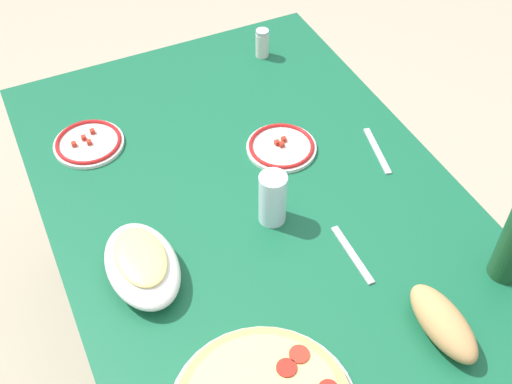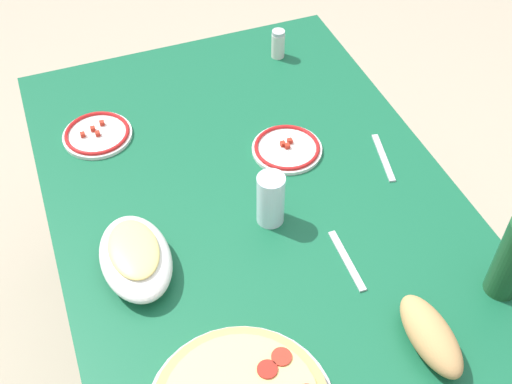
{
  "view_description": "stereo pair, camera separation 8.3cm",
  "coord_description": "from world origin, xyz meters",
  "px_view_note": "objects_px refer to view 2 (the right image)",
  "views": [
    {
      "loc": [
        -0.94,
        0.45,
        1.86
      ],
      "look_at": [
        0.0,
        0.0,
        0.75
      ],
      "focal_mm": 45.69,
      "sensor_mm": 36.0,
      "label": 1
    },
    {
      "loc": [
        -0.98,
        0.37,
        1.86
      ],
      "look_at": [
        0.0,
        0.0,
        0.75
      ],
      "focal_mm": 45.69,
      "sensor_mm": 36.0,
      "label": 2
    }
  ],
  "objects_px": {
    "water_glass": "(271,199)",
    "bread_loaf": "(431,335)",
    "dining_table": "(256,229)",
    "baked_pasta_dish": "(135,256)",
    "side_plate_near": "(287,148)",
    "side_plate_far": "(97,134)",
    "spice_shaker": "(278,44)"
  },
  "relations": [
    {
      "from": "water_glass",
      "to": "bread_loaf",
      "type": "relative_size",
      "value": 0.7
    },
    {
      "from": "dining_table",
      "to": "baked_pasta_dish",
      "type": "height_order",
      "value": "baked_pasta_dish"
    },
    {
      "from": "side_plate_near",
      "to": "side_plate_far",
      "type": "xyz_separation_m",
      "value": [
        0.23,
        0.44,
        0.0
      ]
    },
    {
      "from": "side_plate_far",
      "to": "spice_shaker",
      "type": "bearing_deg",
      "value": -73.94
    },
    {
      "from": "dining_table",
      "to": "spice_shaker",
      "type": "xyz_separation_m",
      "value": [
        0.53,
        -0.27,
        0.15
      ]
    },
    {
      "from": "dining_table",
      "to": "bread_loaf",
      "type": "height_order",
      "value": "bread_loaf"
    },
    {
      "from": "dining_table",
      "to": "side_plate_near",
      "type": "height_order",
      "value": "side_plate_near"
    },
    {
      "from": "dining_table",
      "to": "spice_shaker",
      "type": "relative_size",
      "value": 15.91
    },
    {
      "from": "side_plate_near",
      "to": "spice_shaker",
      "type": "bearing_deg",
      "value": -18.87
    },
    {
      "from": "water_glass",
      "to": "bread_loaf",
      "type": "height_order",
      "value": "water_glass"
    },
    {
      "from": "bread_loaf",
      "to": "spice_shaker",
      "type": "xyz_separation_m",
      "value": [
        1.01,
        -0.09,
        0.01
      ]
    },
    {
      "from": "water_glass",
      "to": "side_plate_near",
      "type": "distance_m",
      "value": 0.24
    },
    {
      "from": "baked_pasta_dish",
      "to": "side_plate_far",
      "type": "distance_m",
      "value": 0.45
    },
    {
      "from": "bread_loaf",
      "to": "dining_table",
      "type": "bearing_deg",
      "value": 20.38
    },
    {
      "from": "baked_pasta_dish",
      "to": "side_plate_near",
      "type": "distance_m",
      "value": 0.5
    },
    {
      "from": "side_plate_far",
      "to": "side_plate_near",
      "type": "bearing_deg",
      "value": -117.07
    },
    {
      "from": "bread_loaf",
      "to": "spice_shaker",
      "type": "bearing_deg",
      "value": -5.14
    },
    {
      "from": "water_glass",
      "to": "spice_shaker",
      "type": "relative_size",
      "value": 1.55
    },
    {
      "from": "baked_pasta_dish",
      "to": "bread_loaf",
      "type": "xyz_separation_m",
      "value": [
        -0.39,
        -0.49,
        -0.0
      ]
    },
    {
      "from": "side_plate_near",
      "to": "bread_loaf",
      "type": "bearing_deg",
      "value": -175.96
    },
    {
      "from": "baked_pasta_dish",
      "to": "dining_table",
      "type": "bearing_deg",
      "value": -73.31
    },
    {
      "from": "dining_table",
      "to": "bread_loaf",
      "type": "distance_m",
      "value": 0.53
    },
    {
      "from": "dining_table",
      "to": "spice_shaker",
      "type": "distance_m",
      "value": 0.61
    },
    {
      "from": "baked_pasta_dish",
      "to": "spice_shaker",
      "type": "relative_size",
      "value": 2.76
    },
    {
      "from": "spice_shaker",
      "to": "baked_pasta_dish",
      "type": "bearing_deg",
      "value": 136.85
    },
    {
      "from": "water_glass",
      "to": "bread_loaf",
      "type": "distance_m",
      "value": 0.45
    },
    {
      "from": "baked_pasta_dish",
      "to": "spice_shaker",
      "type": "distance_m",
      "value": 0.85
    },
    {
      "from": "dining_table",
      "to": "side_plate_near",
      "type": "bearing_deg",
      "value": -45.38
    },
    {
      "from": "side_plate_near",
      "to": "spice_shaker",
      "type": "distance_m",
      "value": 0.42
    },
    {
      "from": "dining_table",
      "to": "side_plate_far",
      "type": "distance_m",
      "value": 0.49
    },
    {
      "from": "dining_table",
      "to": "water_glass",
      "type": "bearing_deg",
      "value": -170.9
    },
    {
      "from": "baked_pasta_dish",
      "to": "water_glass",
      "type": "bearing_deg",
      "value": -85.02
    }
  ]
}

